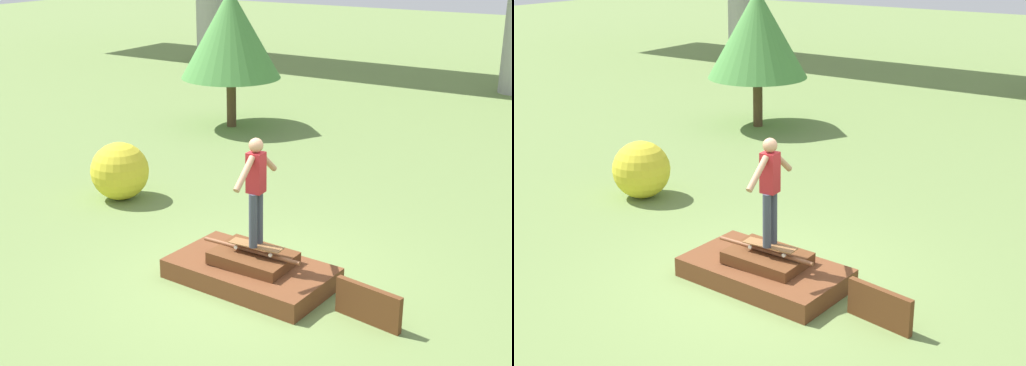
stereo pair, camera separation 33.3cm
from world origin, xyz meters
The scene contains 7 objects.
ground_plane centered at (0.00, 0.00, 0.00)m, with size 80.00×80.00×0.00m, color olive.
scrap_pile centered at (0.00, 0.00, 0.18)m, with size 2.42×1.45×0.53m.
scrap_plank_loose centered at (1.91, -0.14, 0.26)m, with size 0.97×0.24×0.51m.
skateboard centered at (0.10, -0.01, 0.61)m, with size 0.81×0.27×0.09m.
skater centered at (0.10, -0.01, 1.53)m, with size 0.23×1.15×1.58m.
tree_behind_left centered at (-5.33, 7.31, 2.43)m, with size 2.59×2.59×3.57m.
bush_yellow_flowering centered at (-4.01, 1.61, 0.55)m, with size 1.11×1.11×1.11m.
Camera 1 is at (5.09, -7.86, 4.78)m, focal length 50.00 mm.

